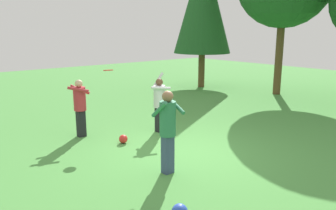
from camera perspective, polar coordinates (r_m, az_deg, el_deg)
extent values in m
plane|color=#4C9342|center=(8.42, 2.74, -8.04)|extent=(40.00, 40.00, 0.00)
cube|color=black|center=(9.97, -1.45, -2.44)|extent=(0.19, 0.22, 0.74)
cylinder|color=silver|center=(9.82, -1.47, 1.48)|extent=(0.34, 0.34, 0.65)
sphere|color=brown|center=(9.74, -1.48, 3.89)|extent=(0.21, 0.21, 0.21)
cylinder|color=silver|center=(9.57, -1.22, 2.90)|extent=(0.31, 0.53, 0.12)
cylinder|color=silver|center=(9.93, -1.73, 4.17)|extent=(0.23, 0.37, 0.50)
cube|color=black|center=(9.83, -14.50, -3.03)|extent=(0.19, 0.22, 0.76)
cylinder|color=#B72D38|center=(9.67, -14.73, 1.02)|extent=(0.34, 0.34, 0.66)
sphere|color=beige|center=(9.60, -14.88, 3.52)|extent=(0.21, 0.21, 0.21)
cylinder|color=#B72D38|center=(9.82, -14.68, 2.55)|extent=(0.35, 0.50, 0.31)
cylinder|color=#B72D38|center=(9.42, -14.97, 2.56)|extent=(0.37, 0.52, 0.19)
cube|color=#38476B|center=(7.15, -0.06, -8.33)|extent=(0.19, 0.22, 0.83)
cylinder|color=#2D7551|center=(6.91, -0.06, -2.33)|extent=(0.34, 0.34, 0.72)
sphere|color=#8C6647|center=(6.80, -0.06, 1.46)|extent=(0.23, 0.23, 0.23)
cylinder|color=#2D7551|center=(6.75, -1.49, -0.75)|extent=(0.55, 0.15, 0.43)
cylinder|color=#2D7551|center=(6.95, 1.33, -0.03)|extent=(0.61, 0.16, 0.30)
cylinder|color=red|center=(9.48, -10.10, 5.83)|extent=(0.33, 0.33, 0.05)
sphere|color=red|center=(9.11, -7.58, -5.72)|extent=(0.23, 0.23, 0.23)
cylinder|color=brown|center=(16.40, 18.31, 8.41)|extent=(0.34, 0.34, 3.85)
cylinder|color=brown|center=(17.72, 5.74, 8.26)|extent=(0.33, 0.33, 3.23)
cone|color=#1E5123|center=(17.72, 5.94, 17.14)|extent=(2.91, 2.91, 5.17)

